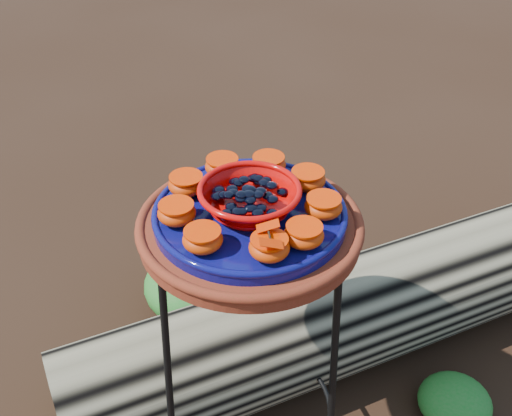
{
  "coord_description": "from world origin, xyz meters",
  "views": [
    {
      "loc": [
        -0.0,
        -1.01,
        1.5
      ],
      "look_at": [
        0.01,
        0.0,
        0.77
      ],
      "focal_mm": 45.0,
      "sensor_mm": 36.0,
      "label": 1
    }
  ],
  "objects_px": {
    "terracotta_saucer": "(250,228)",
    "driftwood_log": "(358,311)",
    "red_bowl": "(250,200)",
    "plant_stand": "(251,353)",
    "cobalt_plate": "(250,216)"
  },
  "relations": [
    {
      "from": "cobalt_plate",
      "to": "driftwood_log",
      "type": "bearing_deg",
      "value": 45.65
    },
    {
      "from": "terracotta_saucer",
      "to": "plant_stand",
      "type": "bearing_deg",
      "value": 0.0
    },
    {
      "from": "cobalt_plate",
      "to": "red_bowl",
      "type": "height_order",
      "value": "red_bowl"
    },
    {
      "from": "terracotta_saucer",
      "to": "red_bowl",
      "type": "bearing_deg",
      "value": 0.0
    },
    {
      "from": "plant_stand",
      "to": "driftwood_log",
      "type": "xyz_separation_m",
      "value": [
        0.31,
        0.32,
        -0.19
      ]
    },
    {
      "from": "plant_stand",
      "to": "driftwood_log",
      "type": "bearing_deg",
      "value": 45.65
    },
    {
      "from": "cobalt_plate",
      "to": "red_bowl",
      "type": "distance_m",
      "value": 0.04
    },
    {
      "from": "plant_stand",
      "to": "cobalt_plate",
      "type": "distance_m",
      "value": 0.4
    },
    {
      "from": "plant_stand",
      "to": "terracotta_saucer",
      "type": "bearing_deg",
      "value": 0.0
    },
    {
      "from": "terracotta_saucer",
      "to": "driftwood_log",
      "type": "distance_m",
      "value": 0.72
    },
    {
      "from": "cobalt_plate",
      "to": "red_bowl",
      "type": "relative_size",
      "value": 2.0
    },
    {
      "from": "terracotta_saucer",
      "to": "cobalt_plate",
      "type": "bearing_deg",
      "value": 0.0
    },
    {
      "from": "plant_stand",
      "to": "cobalt_plate",
      "type": "relative_size",
      "value": 1.85
    },
    {
      "from": "driftwood_log",
      "to": "terracotta_saucer",
      "type": "bearing_deg",
      "value": -134.35
    },
    {
      "from": "red_bowl",
      "to": "plant_stand",
      "type": "bearing_deg",
      "value": 0.0
    }
  ]
}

